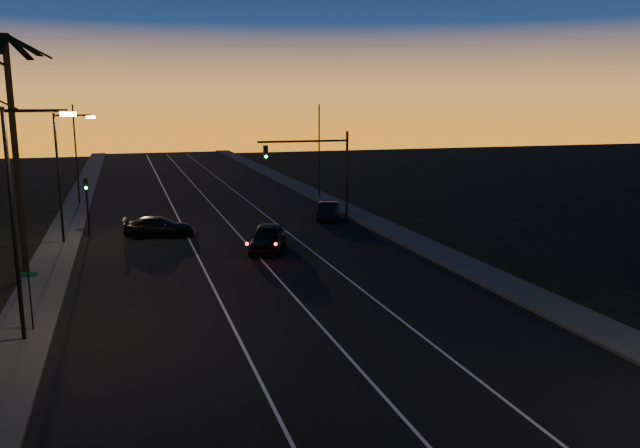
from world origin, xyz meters
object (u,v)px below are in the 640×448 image
object	(u,v)px
lead_car	(268,238)
right_car	(328,211)
signal_mast	(318,161)
cross_car	(159,227)

from	to	relation	value
lead_car	right_car	distance (m)	11.37
signal_mast	cross_car	distance (m)	12.77
signal_mast	right_car	size ratio (longest dim) A/B	1.64
cross_car	lead_car	bearing A→B (deg)	-45.46
signal_mast	right_car	bearing A→B (deg)	42.52
cross_car	right_car	bearing A→B (deg)	11.37
signal_mast	cross_car	bearing A→B (deg)	-172.58
signal_mast	cross_car	size ratio (longest dim) A/B	1.41
right_car	cross_car	distance (m)	13.46
lead_car	right_car	size ratio (longest dim) A/B	1.34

